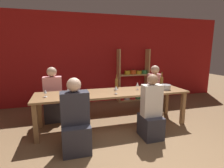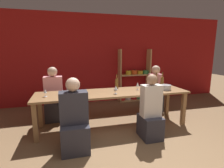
# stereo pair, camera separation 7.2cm
# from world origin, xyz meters

# --- Properties ---
(wall_back_red) EXTENTS (8.80, 0.06, 2.70)m
(wall_back_red) POSITION_xyz_m (0.00, 3.83, 1.35)
(wall_back_red) COLOR #A31919
(wall_back_red) RESTS_ON ground_plane
(shelf_unit) EXTENTS (1.03, 0.30, 1.66)m
(shelf_unit) POSITION_xyz_m (1.19, 3.63, 0.62)
(shelf_unit) COLOR tan
(shelf_unit) RESTS_ON ground_plane
(dining_table) EXTENTS (3.20, 0.81, 0.76)m
(dining_table) POSITION_xyz_m (-0.01, 1.89, 0.68)
(dining_table) COLOR olive
(dining_table) RESTS_ON ground_plane
(mixing_bowl) EXTENTS (0.24, 0.24, 0.11)m
(mixing_bowl) POSITION_xyz_m (1.18, 1.78, 0.82)
(mixing_bowl) COLOR #B7BABC
(mixing_bowl) RESTS_ON dining_table
(wine_bottle_green) EXTENTS (0.08, 0.08, 0.36)m
(wine_bottle_green) POSITION_xyz_m (1.23, 2.04, 0.90)
(wine_bottle_green) COLOR brown
(wine_bottle_green) RESTS_ON dining_table
(wine_bottle_dark) EXTENTS (0.07, 0.07, 0.34)m
(wine_bottle_dark) POSITION_xyz_m (1.14, 2.16, 0.89)
(wine_bottle_dark) COLOR brown
(wine_bottle_dark) RESTS_ON dining_table
(wine_bottle_amber) EXTENTS (0.07, 0.07, 0.33)m
(wine_bottle_amber) POSITION_xyz_m (0.14, 2.13, 0.90)
(wine_bottle_amber) COLOR brown
(wine_bottle_amber) RESTS_ON dining_table
(wine_glass_red_a) EXTENTS (0.07, 0.07, 0.15)m
(wine_glass_red_a) POSITION_xyz_m (-0.82, 1.66, 0.86)
(wine_glass_red_a) COLOR white
(wine_glass_red_a) RESTS_ON dining_table
(wine_glass_white_a) EXTENTS (0.08, 0.08, 0.16)m
(wine_glass_white_a) POSITION_xyz_m (-0.00, 1.72, 0.88)
(wine_glass_white_a) COLOR white
(wine_glass_white_a) RESTS_ON dining_table
(wine_glass_red_b) EXTENTS (0.07, 0.07, 0.18)m
(wine_glass_red_b) POSITION_xyz_m (-1.03, 1.58, 0.89)
(wine_glass_red_b) COLOR white
(wine_glass_red_b) RESTS_ON dining_table
(wine_glass_red_c) EXTENTS (0.07, 0.07, 0.14)m
(wine_glass_red_c) POSITION_xyz_m (-1.35, 1.85, 0.86)
(wine_glass_red_c) COLOR white
(wine_glass_red_c) RESTS_ON dining_table
(wine_glass_red_d) EXTENTS (0.07, 0.07, 0.15)m
(wine_glass_red_d) POSITION_xyz_m (-0.94, 1.87, 0.87)
(wine_glass_red_d) COLOR white
(wine_glass_red_d) RESTS_ON dining_table
(wine_glass_empty_a) EXTENTS (0.07, 0.07, 0.17)m
(wine_glass_empty_a) POSITION_xyz_m (0.58, 1.96, 0.88)
(wine_glass_empty_a) COLOR white
(wine_glass_empty_a) RESTS_ON dining_table
(cell_phone) EXTENTS (0.16, 0.11, 0.01)m
(cell_phone) POSITION_xyz_m (0.94, 2.16, 0.77)
(cell_phone) COLOR black
(cell_phone) RESTS_ON dining_table
(person_near_a) EXTENTS (0.45, 0.56, 1.21)m
(person_near_a) POSITION_xyz_m (-0.86, 1.17, 0.44)
(person_near_a) COLOR #2D2D38
(person_near_a) RESTS_ON ground_plane
(person_far_a) EXTENTS (0.34, 0.43, 1.23)m
(person_far_a) POSITION_xyz_m (1.34, 2.56, 0.48)
(person_far_a) COLOR #2D2D38
(person_far_a) RESTS_ON ground_plane
(person_near_b) EXTENTS (0.36, 0.45, 1.21)m
(person_near_b) POSITION_xyz_m (0.52, 1.20, 0.45)
(person_near_b) COLOR #2D2D38
(person_near_b) RESTS_ON ground_plane
(person_far_b) EXTENTS (0.41, 0.51, 1.26)m
(person_far_b) POSITION_xyz_m (-1.26, 2.60, 0.46)
(person_far_b) COLOR #2D2D38
(person_far_b) RESTS_ON ground_plane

